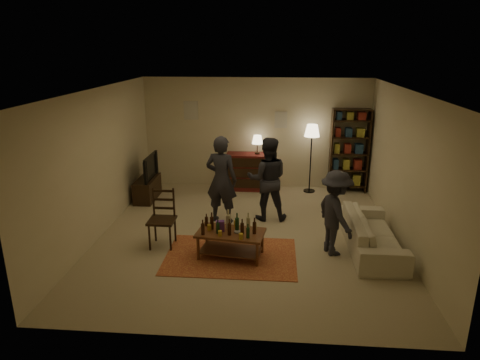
# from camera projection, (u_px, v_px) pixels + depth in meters

# --- Properties ---
(floor) EXTENTS (6.00, 6.00, 0.00)m
(floor) POSITION_uv_depth(u_px,v_px,m) (248.00, 235.00, 8.07)
(floor) COLOR #C6B793
(floor) RESTS_ON ground
(room_shell) EXTENTS (6.00, 6.00, 6.00)m
(room_shell) POSITION_uv_depth(u_px,v_px,m) (230.00, 114.00, 10.41)
(room_shell) COLOR beige
(room_shell) RESTS_ON ground
(rug) EXTENTS (2.20, 1.50, 0.01)m
(rug) POSITION_uv_depth(u_px,v_px,m) (231.00, 256.00, 7.26)
(rug) COLOR maroon
(rug) RESTS_ON ground
(coffee_table) EXTENTS (1.19, 0.76, 0.79)m
(coffee_table) POSITION_uv_depth(u_px,v_px,m) (230.00, 234.00, 7.14)
(coffee_table) COLOR brown
(coffee_table) RESTS_ON ground
(dining_chair) EXTENTS (0.46, 0.46, 1.05)m
(dining_chair) POSITION_uv_depth(u_px,v_px,m) (163.00, 216.00, 7.54)
(dining_chair) COLOR black
(dining_chair) RESTS_ON ground
(tv_stand) EXTENTS (0.40, 1.00, 1.06)m
(tv_stand) POSITION_uv_depth(u_px,v_px,m) (147.00, 183.00, 9.86)
(tv_stand) COLOR black
(tv_stand) RESTS_ON ground
(dresser) EXTENTS (1.00, 0.50, 1.36)m
(dresser) POSITION_uv_depth(u_px,v_px,m) (247.00, 171.00, 10.52)
(dresser) COLOR maroon
(dresser) RESTS_ON ground
(bookshelf) EXTENTS (0.90, 0.34, 2.02)m
(bookshelf) POSITION_uv_depth(u_px,v_px,m) (349.00, 150.00, 10.22)
(bookshelf) COLOR black
(bookshelf) RESTS_ON ground
(floor_lamp) EXTENTS (0.36, 0.36, 1.65)m
(floor_lamp) POSITION_uv_depth(u_px,v_px,m) (312.00, 135.00, 10.06)
(floor_lamp) COLOR black
(floor_lamp) RESTS_ON ground
(sofa) EXTENTS (0.81, 2.08, 0.61)m
(sofa) POSITION_uv_depth(u_px,v_px,m) (372.00, 233.00, 7.43)
(sofa) COLOR beige
(sofa) RESTS_ON ground
(person_left) EXTENTS (0.73, 0.57, 1.77)m
(person_left) POSITION_uv_depth(u_px,v_px,m) (221.00, 180.00, 8.45)
(person_left) COLOR #24242B
(person_left) RESTS_ON ground
(person_right) EXTENTS (0.86, 0.69, 1.71)m
(person_right) POSITION_uv_depth(u_px,v_px,m) (267.00, 179.00, 8.60)
(person_right) COLOR #25252C
(person_right) RESTS_ON ground
(person_by_sofa) EXTENTS (0.85, 1.08, 1.47)m
(person_by_sofa) POSITION_uv_depth(u_px,v_px,m) (335.00, 213.00, 7.17)
(person_by_sofa) COLOR #2A2A32
(person_by_sofa) RESTS_ON ground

